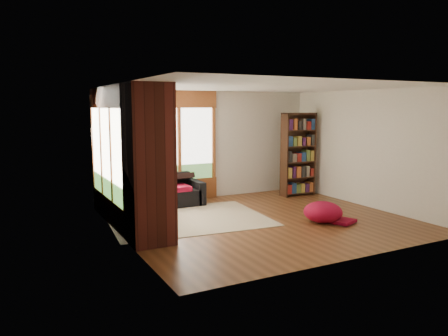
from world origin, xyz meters
name	(u,v)px	position (x,y,z in m)	size (l,w,h in m)	color
floor	(262,220)	(0.00, 0.00, 0.00)	(5.50, 5.50, 0.00)	#502C16
ceiling	(264,87)	(0.00, 0.00, 2.60)	(5.50, 5.50, 0.00)	white
wall_back	(208,145)	(0.00, 2.50, 1.30)	(5.50, 0.04, 2.60)	silver
wall_front	(357,172)	(0.00, -2.50, 1.30)	(5.50, 0.04, 2.60)	silver
wall_left	(122,163)	(-2.75, 0.00, 1.30)	(0.04, 5.00, 2.60)	silver
wall_right	(368,149)	(2.75, 0.00, 1.30)	(0.04, 5.00, 2.60)	silver
windows_back	(161,145)	(-1.20, 2.47, 1.35)	(2.82, 0.10, 1.90)	#985226
windows_left	(107,153)	(-2.72, 1.20, 1.35)	(0.10, 2.62, 1.90)	#985226
roller_blind	(99,130)	(-2.69, 2.03, 1.75)	(0.03, 0.72, 0.90)	#719757
brick_chimney	(149,164)	(-2.40, -0.35, 1.30)	(0.70, 0.70, 2.60)	#471914
sectional_sofa	(140,199)	(-1.95, 1.70, 0.30)	(2.20, 2.20, 0.80)	black
area_rug	(188,219)	(-1.26, 0.75, 0.01)	(3.05, 2.33, 0.01)	beige
bookshelf	(298,154)	(2.14, 1.70, 1.04)	(0.89, 0.30, 2.08)	#391F13
pouf	(323,211)	(0.97, -0.66, 0.21)	(0.75, 0.75, 0.40)	maroon
dog_tan	(151,176)	(-1.74, 1.60, 0.79)	(1.02, 0.85, 0.50)	brown
dog_brindle	(151,181)	(-1.85, 1.24, 0.76)	(0.62, 0.87, 0.44)	black
throw_pillows	(143,175)	(-1.86, 1.75, 0.80)	(1.98, 1.68, 0.45)	black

